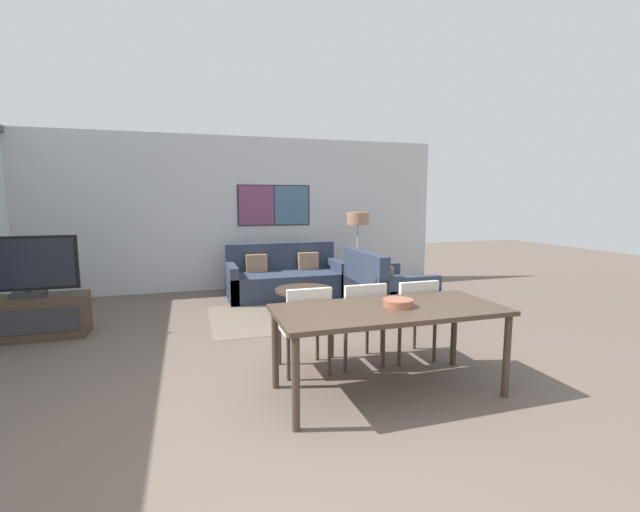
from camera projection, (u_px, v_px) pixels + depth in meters
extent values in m
plane|color=brown|center=(327.00, 460.00, 2.75)|extent=(24.00, 24.00, 0.00)
cube|color=silver|center=(232.00, 214.00, 7.87)|extent=(8.07, 0.06, 2.80)
cube|color=#2D2D33|center=(274.00, 205.00, 8.04)|extent=(1.38, 0.01, 0.76)
cube|color=#753D66|center=(257.00, 205.00, 7.94)|extent=(0.65, 0.02, 0.72)
cube|color=#426684|center=(292.00, 205.00, 8.13)|extent=(0.65, 0.02, 0.72)
cube|color=#706051|center=(304.00, 314.00, 6.23)|extent=(2.67, 1.70, 0.01)
cube|color=#423326|center=(30.00, 317.00, 5.14)|extent=(1.25, 0.46, 0.52)
cube|color=#2D2D33|center=(23.00, 322.00, 4.91)|extent=(1.15, 0.01, 0.28)
cube|color=#2D2D33|center=(28.00, 294.00, 5.10)|extent=(0.36, 0.20, 0.05)
cube|color=#2D2D33|center=(28.00, 289.00, 5.09)|extent=(0.06, 0.03, 0.08)
cube|color=black|center=(25.00, 263.00, 5.05)|extent=(1.12, 0.04, 0.65)
cube|color=black|center=(25.00, 264.00, 5.03)|extent=(1.04, 0.01, 0.59)
cube|color=#2D384C|center=(286.00, 284.00, 7.34)|extent=(1.96, 0.96, 0.42)
cube|color=#2D384C|center=(281.00, 267.00, 7.69)|extent=(1.96, 0.16, 0.89)
cube|color=#2D384C|center=(232.00, 282.00, 7.06)|extent=(0.14, 0.96, 0.60)
cube|color=#2D384C|center=(336.00, 277.00, 7.60)|extent=(0.14, 0.96, 0.60)
cube|color=#9E7556|center=(257.00, 263.00, 7.37)|extent=(0.36, 0.12, 0.30)
cube|color=#9E7556|center=(308.00, 261.00, 7.64)|extent=(0.36, 0.12, 0.30)
cube|color=#2D384C|center=(389.00, 295.00, 6.55)|extent=(0.96, 1.37, 0.42)
cube|color=#2D384C|center=(365.00, 281.00, 6.40)|extent=(0.16, 1.37, 0.89)
cube|color=#2D384C|center=(408.00, 298.00, 5.95)|extent=(0.96, 0.14, 0.60)
cube|color=#2D384C|center=(372.00, 282.00, 7.12)|extent=(0.96, 0.14, 0.60)
cube|color=#9E7556|center=(384.00, 276.00, 6.15)|extent=(0.12, 0.36, 0.30)
cylinder|color=#423326|center=(304.00, 313.00, 6.23)|extent=(0.38, 0.38, 0.03)
cylinder|color=#423326|center=(304.00, 303.00, 6.20)|extent=(0.15, 0.15, 0.34)
cylinder|color=#423326|center=(304.00, 290.00, 6.18)|extent=(0.84, 0.84, 0.04)
cube|color=#423326|center=(389.00, 310.00, 3.63)|extent=(1.95, 0.87, 0.04)
cylinder|color=#423326|center=(296.00, 384.00, 3.05)|extent=(0.06, 0.06, 0.71)
cylinder|color=#423326|center=(507.00, 356.00, 3.59)|extent=(0.06, 0.06, 0.71)
cylinder|color=#423326|center=(275.00, 349.00, 3.76)|extent=(0.06, 0.06, 0.71)
cylinder|color=#423326|center=(454.00, 330.00, 4.30)|extent=(0.06, 0.06, 0.71)
cube|color=beige|center=(304.00, 326.00, 4.15)|extent=(0.46, 0.46, 0.06)
cube|color=beige|center=(309.00, 309.00, 3.93)|extent=(0.42, 0.05, 0.38)
cylinder|color=#423326|center=(288.00, 359.00, 3.94)|extent=(0.04, 0.04, 0.41)
cylinder|color=#423326|center=(330.00, 354.00, 4.05)|extent=(0.04, 0.04, 0.41)
cylinder|color=#423326|center=(279.00, 345.00, 4.32)|extent=(0.04, 0.04, 0.41)
cylinder|color=#423326|center=(317.00, 341.00, 4.43)|extent=(0.04, 0.04, 0.41)
cube|color=beige|center=(357.00, 321.00, 4.34)|extent=(0.46, 0.46, 0.06)
cube|color=beige|center=(365.00, 304.00, 4.11)|extent=(0.42, 0.05, 0.38)
cylinder|color=#423326|center=(345.00, 352.00, 4.12)|extent=(0.04, 0.04, 0.41)
cylinder|color=#423326|center=(383.00, 347.00, 4.24)|extent=(0.04, 0.04, 0.41)
cylinder|color=#423326|center=(332.00, 339.00, 4.50)|extent=(0.04, 0.04, 0.41)
cylinder|color=#423326|center=(367.00, 335.00, 4.62)|extent=(0.04, 0.04, 0.41)
cube|color=beige|center=(408.00, 317.00, 4.49)|extent=(0.46, 0.46, 0.06)
cube|color=beige|center=(419.00, 300.00, 4.26)|extent=(0.42, 0.05, 0.38)
cylinder|color=#423326|center=(399.00, 346.00, 4.27)|extent=(0.04, 0.04, 0.41)
cylinder|color=#423326|center=(434.00, 342.00, 4.39)|extent=(0.04, 0.04, 0.41)
cylinder|color=#423326|center=(382.00, 334.00, 4.65)|extent=(0.04, 0.04, 0.41)
cylinder|color=#423326|center=(415.00, 331.00, 4.77)|extent=(0.04, 0.04, 0.41)
cylinder|color=#995642|center=(398.00, 303.00, 3.65)|extent=(0.26, 0.26, 0.07)
torus|color=#995642|center=(398.00, 300.00, 3.65)|extent=(0.26, 0.26, 0.02)
cylinder|color=#2D2D33|center=(357.00, 291.00, 7.71)|extent=(0.28, 0.28, 0.02)
cylinder|color=#B7B7BC|center=(358.00, 258.00, 7.63)|extent=(0.03, 0.03, 1.19)
cylinder|color=#9E7556|center=(358.00, 218.00, 7.54)|extent=(0.39, 0.39, 0.22)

